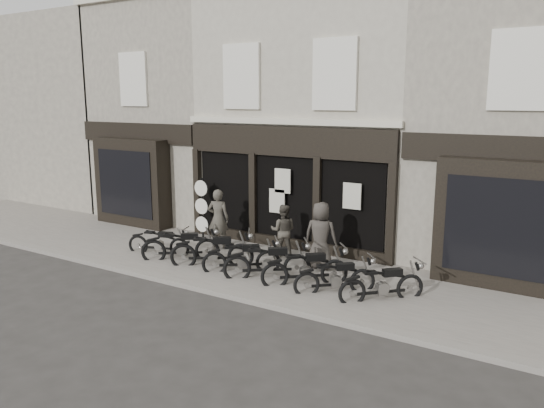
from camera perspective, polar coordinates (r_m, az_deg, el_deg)
The scene contains 19 objects.
ground_plane at distance 14.51m, azimuth -4.57°, elevation -7.78°, with size 90.00×90.00×0.00m, color #2D2B28.
pavement at distance 15.19m, azimuth -2.56°, elevation -6.63°, with size 30.00×4.20×0.12m, color slate.
kerb at distance 13.57m, azimuth -7.74°, elevation -8.94°, with size 30.00×0.25×0.13m, color gray.
central_building at distance 18.84m, azimuth 6.13°, elevation 9.26°, with size 7.30×6.22×8.34m.
neighbour_left at distance 22.30m, azimuth -9.00°, elevation 9.39°, with size 5.60×6.73×8.34m.
neighbour_right at distance 17.02m, azimuth 25.86°, elevation 7.85°, with size 5.60×6.73×8.34m.
filler_left at distance 28.36m, azimuth -21.62°, elevation 9.25°, with size 11.00×6.00×8.20m, color #A29B89.
motorcycle_0 at distance 16.45m, azimuth -12.02°, elevation -4.30°, with size 1.93×0.87×0.96m.
motorcycle_1 at distance 15.71m, azimuth -9.71°, elevation -4.77°, with size 1.96×1.57×1.09m.
motorcycle_2 at distance 15.03m, azimuth -6.36°, elevation -5.35°, with size 2.08×1.54×1.13m.
motorcycle_3 at distance 14.49m, azimuth -3.21°, elevation -6.10°, with size 1.83×1.51×1.03m.
motorcycle_4 at distance 13.96m, azimuth -0.41°, elevation -6.62°, with size 1.99×1.61×1.11m.
motorcycle_5 at distance 13.53m, azimuth 3.66°, elevation -7.27°, with size 1.86×1.69×1.08m.
motorcycle_6 at distance 13.09m, azimuth 6.87°, elevation -8.16°, with size 1.68×1.55×0.99m.
motorcycle_7 at distance 12.77m, azimuth 11.81°, elevation -8.78°, with size 1.67×1.67×1.02m.
man_left at distance 16.59m, azimuth -5.80°, elevation -1.58°, with size 0.68×0.45×1.86m, color #454139.
man_centre at distance 15.65m, azimuth 1.20°, elevation -2.88°, with size 0.76×0.59×1.56m, color #433E36.
man_right at distance 14.56m, azimuth 5.26°, elevation -3.40°, with size 0.91×0.59×1.86m, color #393430.
advert_sign_post at distance 17.76m, azimuth -7.54°, elevation -0.77°, with size 0.53×0.34×2.16m.
Camera 1 is at (8.17, -11.02, 4.74)m, focal length 35.00 mm.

